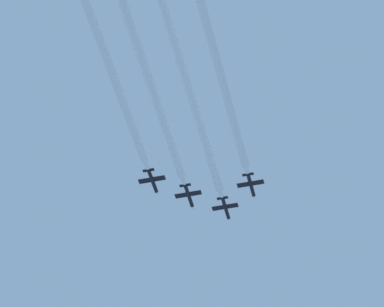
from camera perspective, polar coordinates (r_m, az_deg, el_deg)
name	(u,v)px	position (r m, az deg, el deg)	size (l,w,h in m)	color
jet_lead	(226,208)	(289.72, 1.98, -3.22)	(7.84, 11.42, 2.74)	black
jet_left_wingman	(189,196)	(283.51, -0.19, -2.49)	(7.84, 11.42, 2.74)	black
jet_right_wingman	(251,185)	(281.69, 3.46, -1.86)	(7.84, 11.42, 2.74)	black
jet_outer_left	(153,181)	(278.50, -2.32, -1.62)	(7.84, 11.42, 2.74)	black
smoke_trail_lead	(192,98)	(260.17, -0.03, 3.28)	(2.24, 77.53, 2.24)	white
smoke_trail_left_wingman	(147,73)	(253.13, -2.66, 4.73)	(2.24, 83.22, 2.24)	white
smoke_trail_right_wingman	(221,78)	(254.72, 1.73, 4.44)	(2.24, 71.03, 2.24)	white
smoke_trail_outer_left	(106,57)	(249.76, -5.03, 5.64)	(2.24, 81.20, 2.24)	white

